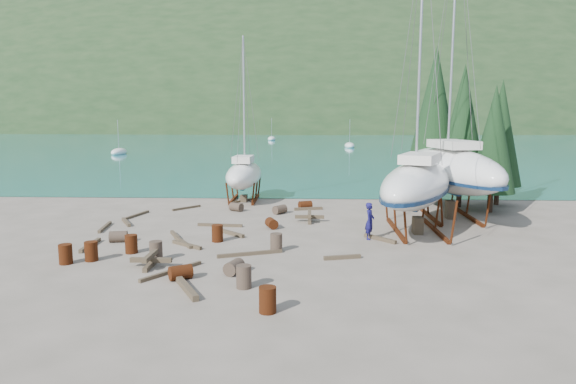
{
  "coord_description": "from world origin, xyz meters",
  "views": [
    {
      "loc": [
        1.78,
        -24.56,
        6.47
      ],
      "look_at": [
        0.65,
        3.0,
        2.34
      ],
      "focal_mm": 32.0,
      "sensor_mm": 36.0,
      "label": 1
    }
  ],
  "objects_px": {
    "large_sailboat_near": "(417,184)",
    "large_sailboat_far": "(449,169)",
    "worker": "(370,221)",
    "small_sailboat_shore": "(244,174)"
  },
  "relations": [
    {
      "from": "small_sailboat_shore",
      "to": "worker",
      "type": "relative_size",
      "value": 6.3
    },
    {
      "from": "large_sailboat_near",
      "to": "large_sailboat_far",
      "type": "height_order",
      "value": "large_sailboat_far"
    },
    {
      "from": "large_sailboat_near",
      "to": "worker",
      "type": "relative_size",
      "value": 8.65
    },
    {
      "from": "large_sailboat_near",
      "to": "small_sailboat_shore",
      "type": "height_order",
      "value": "large_sailboat_near"
    },
    {
      "from": "large_sailboat_far",
      "to": "small_sailboat_shore",
      "type": "xyz_separation_m",
      "value": [
        -13.87,
        5.66,
        -1.05
      ]
    },
    {
      "from": "large_sailboat_near",
      "to": "small_sailboat_shore",
      "type": "distance_m",
      "value": 14.89
    },
    {
      "from": "small_sailboat_shore",
      "to": "worker",
      "type": "xyz_separation_m",
      "value": [
        8.14,
        -11.97,
        -1.05
      ]
    },
    {
      "from": "small_sailboat_shore",
      "to": "worker",
      "type": "bearing_deg",
      "value": -53.34
    },
    {
      "from": "large_sailboat_near",
      "to": "worker",
      "type": "bearing_deg",
      "value": -123.17
    },
    {
      "from": "large_sailboat_near",
      "to": "worker",
      "type": "height_order",
      "value": "large_sailboat_near"
    }
  ]
}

